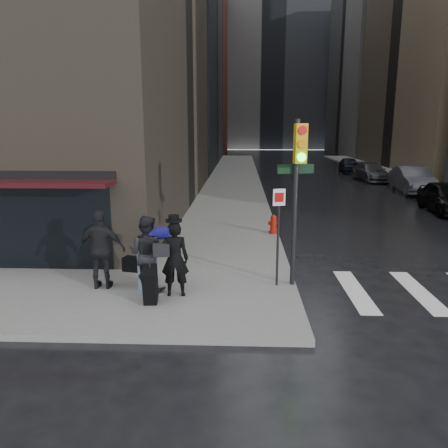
{
  "coord_description": "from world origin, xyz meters",
  "views": [
    {
      "loc": [
        0.57,
        -9.62,
        4.09
      ],
      "look_at": [
        0.08,
        2.87,
        1.3
      ],
      "focal_mm": 35.0,
      "sensor_mm": 36.0,
      "label": 1
    }
  ],
  "objects": [
    {
      "name": "ground",
      "position": [
        0.0,
        0.0,
        0.0
      ],
      "size": [
        140.0,
        140.0,
        0.0
      ],
      "primitive_type": "plane",
      "color": "black",
      "rests_on": "ground"
    },
    {
      "name": "sidewalk_left",
      "position": [
        0.0,
        27.0,
        0.07
      ],
      "size": [
        4.0,
        50.0,
        0.15
      ],
      "primitive_type": "cube",
      "color": "slate",
      "rests_on": "ground"
    },
    {
      "name": "sidewalk_right",
      "position": [
        13.5,
        27.0,
        0.07
      ],
      "size": [
        3.0,
        50.0,
        0.15
      ],
      "primitive_type": "cube",
      "color": "slate",
      "rests_on": "ground"
    },
    {
      "name": "bldg_left_far",
      "position": [
        -13.0,
        62.0,
        13.0
      ],
      "size": [
        22.0,
        20.0,
        26.0
      ],
      "primitive_type": "cube",
      "color": "brown",
      "rests_on": "ground"
    },
    {
      "name": "bldg_right_far",
      "position": [
        26.0,
        58.0,
        12.5
      ],
      "size": [
        22.0,
        20.0,
        25.0
      ],
      "primitive_type": "cube",
      "color": "slate",
      "rests_on": "ground"
    },
    {
      "name": "bldg_distant",
      "position": [
        6.0,
        78.0,
        16.0
      ],
      "size": [
        40.0,
        12.0,
        32.0
      ],
      "primitive_type": "cube",
      "color": "slate",
      "rests_on": "ground"
    },
    {
      "name": "man_overcoat",
      "position": [
        -1.08,
        0.06,
        0.99
      ],
      "size": [
        1.03,
        1.08,
        2.0
      ],
      "rotation": [
        0.0,
        0.0,
        3.24
      ],
      "color": "black",
      "rests_on": "ground"
    },
    {
      "name": "man_jeans",
      "position": [
        -1.72,
        0.51,
        1.09
      ],
      "size": [
        1.31,
        0.94,
        1.87
      ],
      "rotation": [
        0.0,
        0.0,
        2.91
      ],
      "color": "black",
      "rests_on": "ground"
    },
    {
      "name": "man_greycoat",
      "position": [
        -2.85,
        0.57,
        1.15
      ],
      "size": [
        1.19,
        0.53,
        2.0
      ],
      "rotation": [
        0.0,
        0.0,
        3.17
      ],
      "color": "black",
      "rests_on": "ground"
    },
    {
      "name": "traffic_light",
      "position": [
        1.89,
        0.92,
        2.81
      ],
      "size": [
        1.01,
        0.57,
        4.12
      ],
      "rotation": [
        0.0,
        0.0,
        0.23
      ],
      "color": "black",
      "rests_on": "ground"
    },
    {
      "name": "fire_hydrant",
      "position": [
        1.8,
        6.47,
        0.47
      ],
      "size": [
        0.42,
        0.32,
        0.72
      ],
      "rotation": [
        0.0,
        0.0,
        -0.26
      ],
      "color": "#9B1509",
      "rests_on": "ground"
    },
    {
      "name": "parked_car_1",
      "position": [
        10.55,
        11.74,
        0.75
      ],
      "size": [
        2.08,
        4.5,
        1.49
      ],
      "primitive_type": "imported",
      "rotation": [
        0.0,
        0.0,
        -0.07
      ],
      "color": "black",
      "rests_on": "ground"
    },
    {
      "name": "parked_car_2",
      "position": [
        11.33,
        18.12,
        0.82
      ],
      "size": [
        2.13,
        5.12,
        1.65
      ],
      "primitive_type": "imported",
      "rotation": [
        0.0,
        0.0,
        -0.08
      ],
      "color": "#434348",
      "rests_on": "ground"
    },
    {
      "name": "parked_car_3",
      "position": [
        10.57,
        24.5,
        0.68
      ],
      "size": [
        2.34,
        4.85,
        1.36
      ],
      "primitive_type": "imported",
      "rotation": [
        0.0,
        0.0,
        0.1
      ],
      "color": "#3C3C41",
      "rests_on": "ground"
    },
    {
      "name": "parked_car_4",
      "position": [
        10.43,
        30.87,
        0.67
      ],
      "size": [
        1.92,
        4.07,
        1.34
      ],
      "primitive_type": "imported",
      "rotation": [
        0.0,
        0.0,
        -0.09
      ],
      "color": "black",
      "rests_on": "ground"
    }
  ]
}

